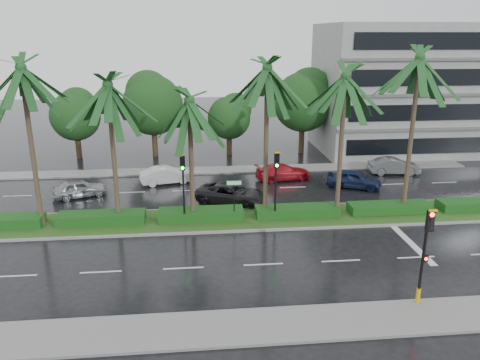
{
  "coord_description": "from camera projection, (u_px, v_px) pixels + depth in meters",
  "views": [
    {
      "loc": [
        -3.24,
        -25.92,
        11.1
      ],
      "look_at": [
        -0.54,
        1.5,
        2.44
      ],
      "focal_mm": 35.0,
      "sensor_mm": 36.0,
      "label": 1
    }
  ],
  "objects": [
    {
      "name": "car_grey",
      "position": [
        394.0,
        166.0,
        38.44
      ],
      "size": [
        1.76,
        4.19,
        1.35
      ],
      "primitive_type": "imported",
      "rotation": [
        0.0,
        0.0,
        1.49
      ],
      "color": "#5A5D60",
      "rests_on": "ground"
    },
    {
      "name": "signal_median_left",
      "position": [
        183.0,
        179.0,
        27.25
      ],
      "size": [
        0.34,
        0.42,
        4.36
      ],
      "color": "black",
      "rests_on": "median"
    },
    {
      "name": "car_white",
      "position": [
        167.0,
        175.0,
        36.0
      ],
      "size": [
        2.31,
        4.25,
        1.33
      ],
      "primitive_type": "imported",
      "rotation": [
        0.0,
        0.0,
        1.81
      ],
      "color": "silver",
      "rests_on": "ground"
    },
    {
      "name": "car_red",
      "position": [
        283.0,
        172.0,
        36.93
      ],
      "size": [
        2.44,
        4.62,
        1.28
      ],
      "primitive_type": "imported",
      "rotation": [
        0.0,
        0.0,
        1.72
      ],
      "color": "#A3111D",
      "rests_on": "ground"
    },
    {
      "name": "signal_near",
      "position": [
        425.0,
        253.0,
        19.14
      ],
      "size": [
        0.34,
        0.45,
        4.36
      ],
      "color": "black",
      "rests_on": "near_sidewalk"
    },
    {
      "name": "car_silver",
      "position": [
        79.0,
        188.0,
        33.03
      ],
      "size": [
        2.81,
        3.98,
        1.26
      ],
      "primitive_type": "imported",
      "rotation": [
        0.0,
        0.0,
        1.97
      ],
      "color": "#94979A",
      "rests_on": "ground"
    },
    {
      "name": "signal_median_right",
      "position": [
        276.0,
        176.0,
        27.77
      ],
      "size": [
        0.34,
        0.42,
        4.36
      ],
      "color": "black",
      "rests_on": "median"
    },
    {
      "name": "ground",
      "position": [
        251.0,
        226.0,
        28.24
      ],
      "size": [
        120.0,
        120.0,
        0.0
      ],
      "primitive_type": "plane",
      "color": "black",
      "rests_on": "ground"
    },
    {
      "name": "lane_markings",
      "position": [
        302.0,
        226.0,
        28.12
      ],
      "size": [
        34.0,
        13.06,
        0.01
      ],
      "color": "silver",
      "rests_on": "ground"
    },
    {
      "name": "hedge",
      "position": [
        249.0,
        213.0,
        29.06
      ],
      "size": [
        35.2,
        1.4,
        0.6
      ],
      "color": "#134214",
      "rests_on": "median"
    },
    {
      "name": "bg_trees",
      "position": [
        237.0,
        104.0,
        43.58
      ],
      "size": [
        32.73,
        5.61,
        8.11
      ],
      "color": "#372A19",
      "rests_on": "ground"
    },
    {
      "name": "far_sidewalk",
      "position": [
        234.0,
        170.0,
        39.62
      ],
      "size": [
        40.0,
        2.0,
        0.12
      ],
      "primitive_type": "cube",
      "color": "slate",
      "rests_on": "ground"
    },
    {
      "name": "palm_row",
      "position": [
        229.0,
        87.0,
        26.65
      ],
      "size": [
        26.3,
        4.2,
        10.42
      ],
      "color": "#403525",
      "rests_on": "median"
    },
    {
      "name": "near_sidewalk",
      "position": [
        282.0,
        325.0,
        18.54
      ],
      "size": [
        40.0,
        2.4,
        0.12
      ],
      "primitive_type": "cube",
      "color": "slate",
      "rests_on": "ground"
    },
    {
      "name": "street_sign",
      "position": [
        234.0,
        190.0,
        27.97
      ],
      "size": [
        0.95,
        0.09,
        2.6
      ],
      "color": "black",
      "rests_on": "median"
    },
    {
      "name": "car_blue",
      "position": [
        354.0,
        179.0,
        34.96
      ],
      "size": [
        3.07,
        4.34,
        1.37
      ],
      "primitive_type": "imported",
      "rotation": [
        0.0,
        0.0,
        1.17
      ],
      "color": "#172346",
      "rests_on": "ground"
    },
    {
      "name": "building",
      "position": [
        404.0,
        89.0,
        45.12
      ],
      "size": [
        16.0,
        10.0,
        12.0
      ],
      "primitive_type": "cube",
      "color": "gray",
      "rests_on": "ground"
    },
    {
      "name": "median",
      "position": [
        249.0,
        218.0,
        29.17
      ],
      "size": [
        36.0,
        4.0,
        0.15
      ],
      "color": "gray",
      "rests_on": "ground"
    },
    {
      "name": "car_darkgrey",
      "position": [
        232.0,
        194.0,
        31.79
      ],
      "size": [
        4.03,
        5.36,
        1.35
      ],
      "primitive_type": "imported",
      "rotation": [
        0.0,
        0.0,
        1.15
      ],
      "color": "black",
      "rests_on": "ground"
    }
  ]
}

